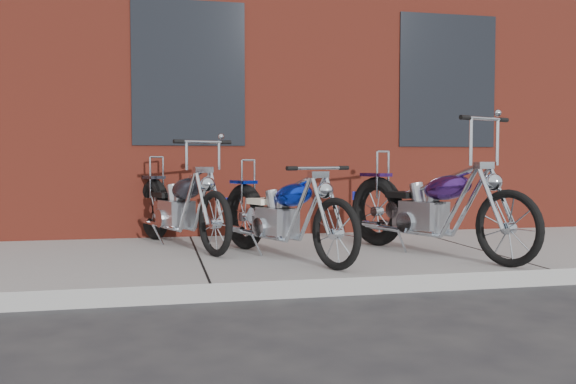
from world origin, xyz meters
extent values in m
plane|color=#25262A|center=(0.00, 0.00, 0.00)|extent=(120.00, 120.00, 0.00)
cube|color=gray|center=(0.00, 1.50, 0.07)|extent=(22.00, 3.00, 0.15)
cube|color=maroon|center=(0.00, 8.00, 4.00)|extent=(22.00, 10.00, 8.00)
torus|color=black|center=(2.09, 1.59, 0.54)|extent=(0.45, 0.78, 0.78)
torus|color=black|center=(2.76, 0.03, 0.50)|extent=(0.35, 0.68, 0.71)
cube|color=#B0B1B5|center=(2.36, 0.95, 0.53)|extent=(0.45, 0.52, 0.33)
ellipsoid|color=#3D1C67|center=(2.48, 0.67, 0.84)|extent=(0.49, 0.66, 0.33)
cube|color=black|center=(2.25, 1.21, 0.75)|extent=(0.36, 0.38, 0.07)
cylinder|color=#B0BBC6|center=(2.70, 0.15, 0.79)|extent=(0.16, 0.31, 0.58)
cylinder|color=#B0BBC6|center=(2.65, 0.28, 1.51)|extent=(0.56, 0.26, 0.03)
cylinder|color=#B0BBC6|center=(2.12, 1.51, 0.95)|extent=(0.03, 0.03, 0.52)
cylinder|color=#B0BBC6|center=(2.39, 1.22, 0.39)|extent=(0.43, 0.92, 0.05)
torus|color=black|center=(0.58, 1.65, 0.51)|extent=(0.41, 0.71, 0.71)
torus|color=black|center=(1.19, 0.22, 0.47)|extent=(0.32, 0.62, 0.64)
cube|color=#B0B1B5|center=(0.83, 1.07, 0.50)|extent=(0.41, 0.47, 0.30)
ellipsoid|color=#0A25BB|center=(0.94, 0.81, 0.78)|extent=(0.45, 0.60, 0.30)
cube|color=beige|center=(0.73, 1.30, 0.69)|extent=(0.33, 0.35, 0.06)
cylinder|color=#B0BBC6|center=(1.14, 0.33, 0.73)|extent=(0.15, 0.28, 0.53)
cylinder|color=#B0BBC6|center=(1.09, 0.45, 1.05)|extent=(0.51, 0.24, 0.03)
cylinder|color=#B0BBC6|center=(0.61, 1.58, 0.88)|extent=(0.03, 0.03, 0.47)
cylinder|color=#B0BBC6|center=(0.85, 1.31, 0.37)|extent=(0.39, 0.84, 0.05)
torus|color=black|center=(-0.38, 2.69, 0.52)|extent=(0.41, 0.74, 0.74)
torus|color=black|center=(0.22, 1.20, 0.48)|extent=(0.31, 0.65, 0.67)
cube|color=#B0B1B5|center=(-0.14, 2.08, 0.51)|extent=(0.42, 0.49, 0.31)
ellipsoid|color=#25262F|center=(-0.03, 1.81, 0.81)|extent=(0.46, 0.62, 0.31)
cube|color=black|center=(-0.24, 2.33, 0.71)|extent=(0.34, 0.36, 0.06)
cylinder|color=#B0BBC6|center=(0.17, 1.31, 0.75)|extent=(0.15, 0.29, 0.55)
cylinder|color=#B0BBC6|center=(0.12, 1.43, 1.31)|extent=(0.54, 0.24, 0.03)
cylinder|color=#B0BBC6|center=(-0.35, 2.61, 0.91)|extent=(0.03, 0.03, 0.49)
cylinder|color=#B0BBC6|center=(-0.11, 2.34, 0.38)|extent=(0.39, 0.88, 0.05)
camera|label=1|loc=(-0.39, -4.75, 1.12)|focal=38.00mm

